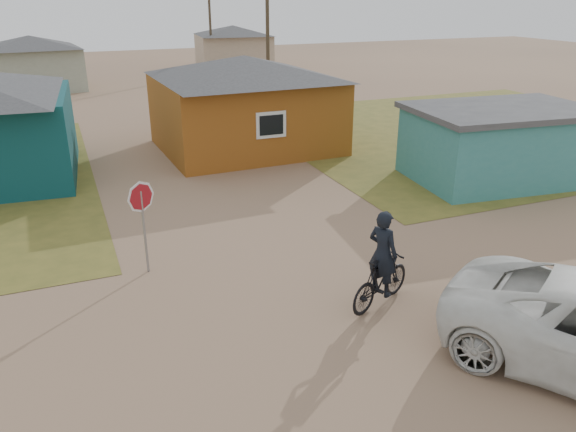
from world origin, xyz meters
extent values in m
plane|color=#977357|center=(0.00, 0.00, 0.00)|extent=(120.00, 120.00, 0.00)
cube|color=olive|center=(14.00, 13.00, 0.01)|extent=(20.00, 18.00, 0.00)
cube|color=#8E4C15|center=(2.50, 14.00, 1.50)|extent=(7.21, 6.24, 3.00)
pyramid|color=#3A3A3C|center=(2.50, 14.00, 3.45)|extent=(7.72, 6.76, 0.90)
cube|color=silver|center=(2.50, 10.97, 1.65)|extent=(1.20, 0.06, 1.00)
cube|color=black|center=(2.50, 10.94, 1.65)|extent=(0.95, 0.04, 0.75)
cube|color=teal|center=(9.50, 6.50, 1.20)|extent=(6.39, 4.61, 2.40)
cube|color=#3A3A3C|center=(9.50, 6.50, 2.50)|extent=(6.71, 4.93, 0.20)
cube|color=#9BA18B|center=(-6.00, 34.00, 1.40)|extent=(6.49, 5.60, 2.80)
pyramid|color=#3A3A3C|center=(-6.00, 34.00, 3.20)|extent=(7.04, 6.15, 0.80)
cube|color=tan|center=(10.00, 40.00, 1.40)|extent=(6.41, 5.50, 2.80)
pyramid|color=#3A3A3C|center=(10.00, 40.00, 3.20)|extent=(6.95, 6.05, 0.80)
cylinder|color=#453929|center=(6.50, 22.00, 4.00)|extent=(0.20, 0.20, 8.00)
cylinder|color=#453929|center=(7.50, 38.00, 4.00)|extent=(0.20, 0.20, 8.00)
cylinder|color=gray|center=(-3.38, 3.93, 1.04)|extent=(0.06, 0.06, 2.08)
imported|color=black|center=(1.03, 0.46, 0.58)|extent=(1.99, 1.27, 1.16)
imported|color=black|center=(1.03, 0.46, 1.23)|extent=(0.70, 0.82, 1.91)
camera|label=1|loc=(-4.86, -8.61, 6.36)|focal=35.00mm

